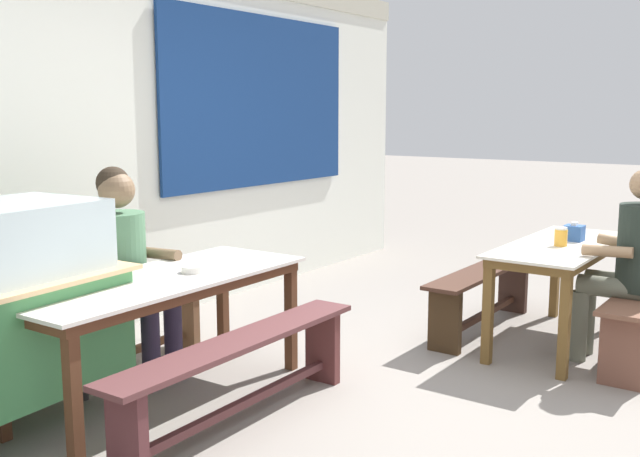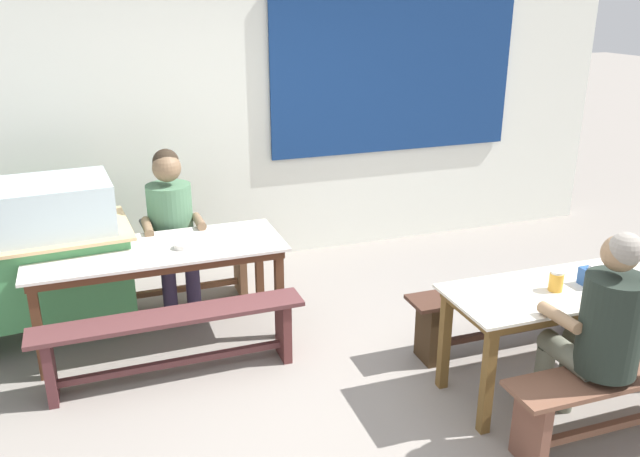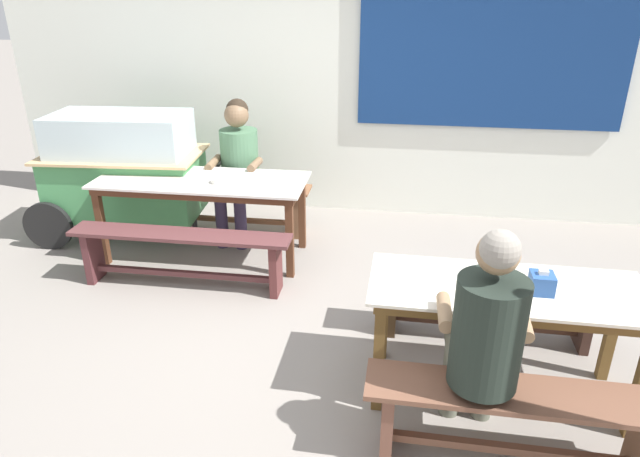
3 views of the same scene
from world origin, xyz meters
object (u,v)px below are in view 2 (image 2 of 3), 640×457
Objects in this scene: bench_near_back at (506,307)px; person_near_front at (600,326)px; bench_far_front at (172,335)px; tissue_box at (592,277)px; food_cart at (26,253)px; soup_bowl at (184,245)px; dining_table_near at (564,299)px; dining_table_far at (157,257)px; bench_near_front at (624,394)px; person_center_facing at (172,219)px; bench_far_back at (152,271)px; condiment_jar at (556,281)px.

bench_near_back is 1.16m from person_near_front.
bench_far_front is 2.69m from tissue_box.
food_cart is 3.85m from tissue_box.
food_cart is at bearing 158.98° from soup_bowl.
dining_table_near is 1.17× the size of person_near_front.
dining_table_far is 0.95m from food_cart.
person_center_facing reaches higher than bench_near_front.
bench_far_back is (-0.00, 0.57, -0.34)m from dining_table_far.
food_cart is 3.82m from person_near_front.
dining_table_near is 3.69m from food_cart.
bench_far_front is 0.68m from soup_bowl.
food_cart is at bearing 134.29° from bench_far_front.
person_center_facing is (0.17, 1.07, 0.43)m from bench_far_front.
food_cart is 3.62m from condiment_jar.
person_near_front is (2.13, -2.59, 0.43)m from bench_far_back.
bench_near_front is 10.91× the size of tissue_box.
bench_near_front is at bearing -50.59° from person_center_facing.
food_cart is at bearing 142.71° from bench_near_front.
condiment_jar is at bearing -31.23° from food_cart.
bench_far_front is 13.64× the size of condiment_jar.
bench_far_back is 1.12× the size of bench_near_back.
bench_far_back is at bearing 14.71° from food_cart.
bench_near_front is (-0.01, -1.14, 0.00)m from bench_near_back.
dining_table_far is 0.22m from soup_bowl.
person_center_facing is at bearing 138.16° from tissue_box.
bench_far_front is at bearing -99.07° from person_center_facing.
person_near_front is at bearing -45.05° from soup_bowl.
soup_bowl reaches higher than bench_near_front.
person_near_front reaches higher than bench_far_back.
bench_far_front is 1.17m from person_center_facing.
condiment_jar reaches higher than soup_bowl.
dining_table_near is 0.66m from bench_near_back.
dining_table_far is 1.38× the size of person_near_front.
dining_table_far is at bearing 157.73° from bench_near_back.
person_near_front is (-0.18, -0.50, 0.10)m from dining_table_near.
food_cart is at bearing 149.81° from dining_table_near.
person_near_front reaches higher than bench_near_back.
person_center_facing is 9.60× the size of soup_bowl.
food_cart is (-0.88, 0.34, 0.02)m from dining_table_far.
person_near_front is at bearing -43.50° from dining_table_far.
bench_far_front is at bearing 170.71° from bench_near_back.
bench_far_back is (-2.31, 2.09, -0.33)m from dining_table_near.
bench_near_front is 11.29× the size of condiment_jar.
dining_table_far reaches higher than bench_near_front.
condiment_jar is at bearing 176.76° from tissue_box.
dining_table_far is 13.32× the size of soup_bowl.
person_center_facing reaches higher than bench_near_back.
food_cart is (-3.20, 1.29, 0.36)m from bench_near_back.
bench_near_back and bench_near_front have the same top height.
bench_far_front is at bearing 158.30° from tissue_box.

